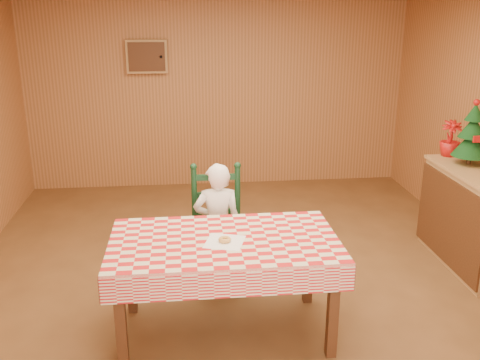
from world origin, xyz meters
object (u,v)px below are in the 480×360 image
dining_table (224,249)px  ladder_chair (217,230)px  shelf_unit (474,219)px  seated_child (218,226)px  christmas_tree (472,135)px

dining_table → ladder_chair: 0.81m
shelf_unit → seated_child: bearing=-176.8°
dining_table → shelf_unit: size_ratio=1.34×
ladder_chair → seated_child: bearing=-90.0°
ladder_chair → dining_table: bearing=-90.0°
seated_child → dining_table: bearing=90.0°
shelf_unit → christmas_tree: bearing=88.0°
seated_child → christmas_tree: bearing=-170.9°
seated_child → christmas_tree: christmas_tree is taller
ladder_chair → christmas_tree: size_ratio=1.74×
dining_table → christmas_tree: 2.72m
shelf_unit → christmas_tree: christmas_tree is taller
ladder_chair → shelf_unit: bearing=1.9°
ladder_chair → shelf_unit: 2.42m
dining_table → seated_child: size_ratio=1.47×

